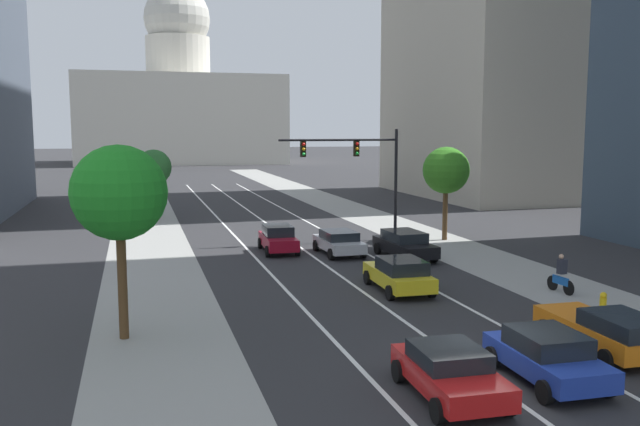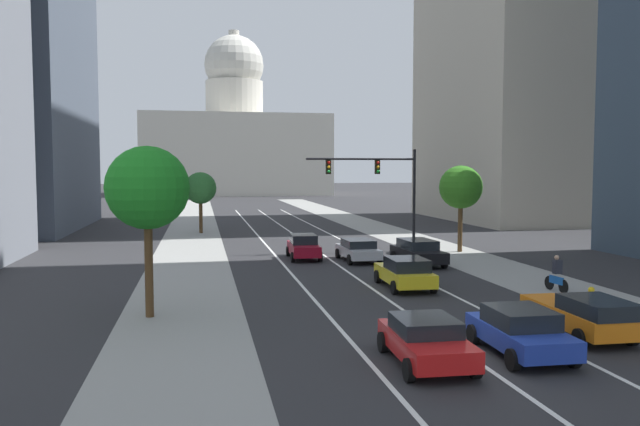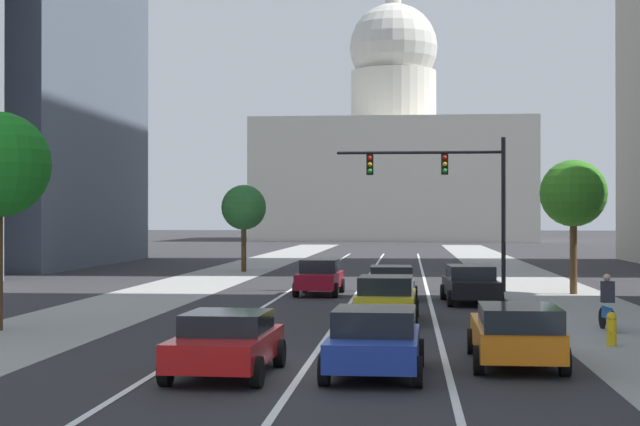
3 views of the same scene
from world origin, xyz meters
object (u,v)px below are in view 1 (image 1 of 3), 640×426
object	(u,v)px
car_crimson	(278,238)
car_red	(450,371)
car_blue	(547,355)
car_silver	(339,242)
street_tree_near_right	(446,171)
fire_hydrant	(603,303)
car_orange	(605,330)
car_black	(405,244)
capitol_building	(179,107)
car_yellow	(399,274)
street_tree_near_left	(119,194)
traffic_signal_mast	(361,163)
street_tree_mid_left	(154,168)
cyclist	(561,274)

from	to	relation	value
car_crimson	car_red	bearing A→B (deg)	-178.12
car_blue	car_silver	xyz separation A→B (m)	(0.00, 20.08, -0.03)
car_red	street_tree_near_right	bearing A→B (deg)	-23.78
car_silver	fire_hydrant	bearing A→B (deg)	-159.00
car_orange	fire_hydrant	xyz separation A→B (m)	(2.91, 3.77, -0.31)
car_black	car_crimson	xyz separation A→B (m)	(-6.36, 3.66, 0.01)
car_black	capitol_building	bearing A→B (deg)	-0.25
street_tree_near_right	car_yellow	bearing A→B (deg)	-123.70
fire_hydrant	street_tree_near_left	world-z (taller)	street_tree_near_left
capitol_building	street_tree_near_left	world-z (taller)	capitol_building
car_yellow	street_tree_near_left	size ratio (longest dim) A/B	0.68
traffic_signal_mast	street_tree_mid_left	bearing A→B (deg)	128.90
car_red	car_yellow	distance (m)	11.77
capitol_building	street_tree_mid_left	bearing A→B (deg)	-95.10
car_black	traffic_signal_mast	size ratio (longest dim) A/B	0.63
car_yellow	cyclist	size ratio (longest dim) A/B	2.60
car_black	street_tree_near_left	xyz separation A→B (m)	(-14.79, -10.80, 4.18)
car_blue	street_tree_near_left	xyz separation A→B (m)	(-11.60, 7.26, 4.22)
car_silver	traffic_signal_mast	bearing A→B (deg)	-34.87
car_yellow	street_tree_mid_left	size ratio (longest dim) A/B	0.82
car_yellow	car_blue	bearing A→B (deg)	-178.65
traffic_signal_mast	street_tree_near_left	world-z (taller)	traffic_signal_mast
car_yellow	fire_hydrant	distance (m)	8.32
car_yellow	car_blue	world-z (taller)	car_yellow
car_blue	car_orange	xyz separation A→B (m)	(3.18, 1.58, 0.01)
car_red	street_tree_mid_left	size ratio (longest dim) A/B	0.75
car_blue	traffic_signal_mast	bearing A→B (deg)	-4.97
capitol_building	car_blue	xyz separation A→B (m)	(1.59, -129.28, -10.92)
traffic_signal_mast	car_red	bearing A→B (deg)	-103.52
car_crimson	car_silver	world-z (taller)	car_crimson
capitol_building	car_crimson	size ratio (longest dim) A/B	9.76
fire_hydrant	traffic_signal_mast	bearing A→B (deg)	100.16
car_blue	capitol_building	bearing A→B (deg)	2.13
street_tree_near_left	car_blue	bearing A→B (deg)	-32.04
car_yellow	car_crimson	size ratio (longest dim) A/B	1.07
car_blue	car_black	size ratio (longest dim) A/B	0.85
car_blue	street_tree_near_left	distance (m)	14.33
car_red	traffic_signal_mast	xyz separation A→B (m)	(5.89, 24.52, 4.27)
fire_hydrant	cyclist	world-z (taller)	cyclist
car_black	street_tree_near_right	size ratio (longest dim) A/B	0.81
car_yellow	fire_hydrant	xyz separation A→B (m)	(6.09, -5.66, -0.32)
capitol_building	cyclist	size ratio (longest dim) A/B	23.73
car_blue	car_silver	distance (m)	20.08
car_silver	car_crimson	bearing A→B (deg)	61.24
car_black	traffic_signal_mast	distance (m)	7.44
capitol_building	cyclist	xyz separation A→B (m)	(8.27, -120.44, -10.83)
cyclist	car_blue	bearing A→B (deg)	138.03
car_orange	cyclist	size ratio (longest dim) A/B	2.78
car_yellow	traffic_signal_mast	size ratio (longest dim) A/B	0.58
car_yellow	cyclist	bearing A→B (deg)	-106.60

